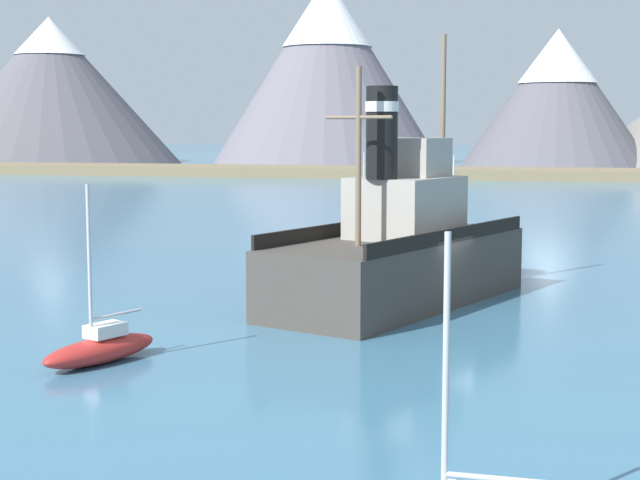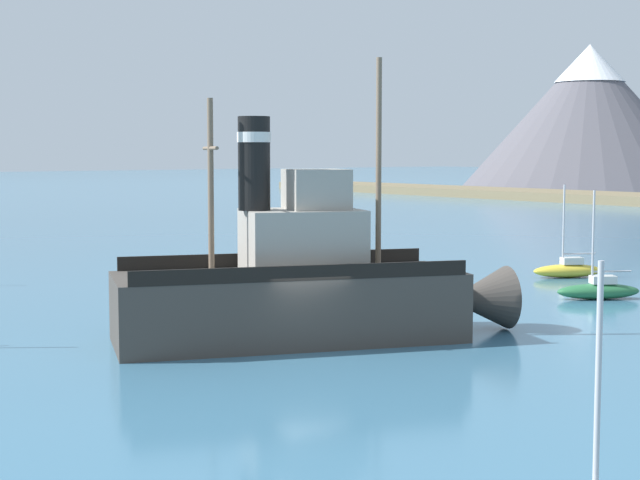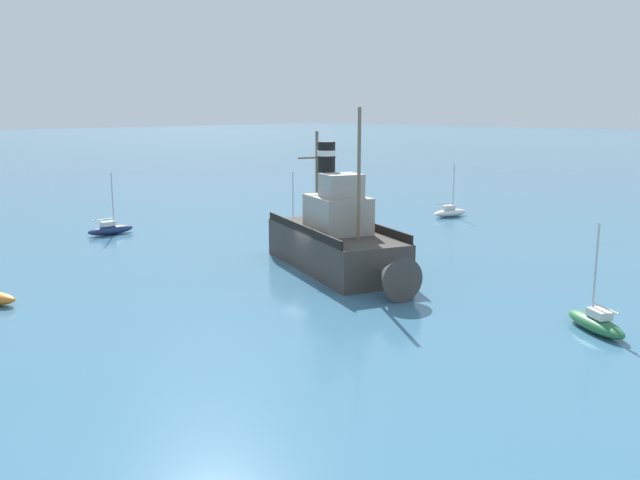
# 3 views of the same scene
# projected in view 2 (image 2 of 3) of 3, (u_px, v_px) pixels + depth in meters

# --- Properties ---
(ground_plane) EXTENTS (600.00, 600.00, 0.00)m
(ground_plane) POSITION_uv_depth(u_px,v_px,m) (301.00, 350.00, 32.68)
(ground_plane) COLOR teal
(old_tugboat) EXTENTS (8.48, 14.64, 9.90)m
(old_tugboat) POSITION_uv_depth(u_px,v_px,m) (306.00, 288.00, 34.29)
(old_tugboat) COLOR #423D38
(old_tugboat) RESTS_ON ground
(sailboat_green) EXTENTS (2.94, 3.81, 4.90)m
(sailboat_green) POSITION_uv_depth(u_px,v_px,m) (599.00, 290.00, 43.96)
(sailboat_green) COLOR #286B3D
(sailboat_green) RESTS_ON ground
(sailboat_yellow) EXTENTS (2.78, 3.86, 4.90)m
(sailboat_yellow) POSITION_uv_depth(u_px,v_px,m) (568.00, 269.00, 51.57)
(sailboat_yellow) COLOR gold
(sailboat_yellow) RESTS_ON ground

